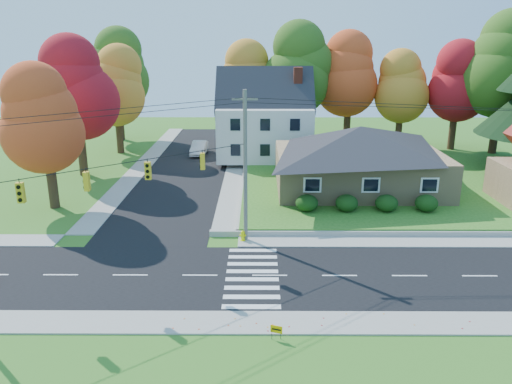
# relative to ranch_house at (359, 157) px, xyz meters

# --- Properties ---
(ground) EXTENTS (120.00, 120.00, 0.00)m
(ground) POSITION_rel_ranch_house_xyz_m (-8.00, -16.00, -3.27)
(ground) COLOR #3D7923
(road_main) EXTENTS (90.00, 8.00, 0.02)m
(road_main) POSITION_rel_ranch_house_xyz_m (-8.00, -16.00, -3.26)
(road_main) COLOR black
(road_main) RESTS_ON ground
(road_cross) EXTENTS (8.00, 44.00, 0.02)m
(road_cross) POSITION_rel_ranch_house_xyz_m (-16.00, 10.00, -3.25)
(road_cross) COLOR black
(road_cross) RESTS_ON ground
(sidewalk_north) EXTENTS (90.00, 2.00, 0.08)m
(sidewalk_north) POSITION_rel_ranch_house_xyz_m (-8.00, -11.00, -3.23)
(sidewalk_north) COLOR #9C9A90
(sidewalk_north) RESTS_ON ground
(sidewalk_south) EXTENTS (90.00, 2.00, 0.08)m
(sidewalk_south) POSITION_rel_ranch_house_xyz_m (-8.00, -21.00, -3.23)
(sidewalk_south) COLOR #9C9A90
(sidewalk_south) RESTS_ON ground
(lawn) EXTENTS (30.00, 30.00, 0.50)m
(lawn) POSITION_rel_ranch_house_xyz_m (5.00, 5.00, -3.02)
(lawn) COLOR #3D7923
(lawn) RESTS_ON ground
(ranch_house) EXTENTS (14.60, 10.60, 5.40)m
(ranch_house) POSITION_rel_ranch_house_xyz_m (0.00, 0.00, 0.00)
(ranch_house) COLOR tan
(ranch_house) RESTS_ON lawn
(colonial_house) EXTENTS (10.40, 8.40, 9.60)m
(colonial_house) POSITION_rel_ranch_house_xyz_m (-7.96, 12.00, 1.32)
(colonial_house) COLOR silver
(colonial_house) RESTS_ON lawn
(hedge_row) EXTENTS (10.70, 1.70, 1.27)m
(hedge_row) POSITION_rel_ranch_house_xyz_m (-0.50, -6.20, -2.13)
(hedge_row) COLOR #163A10
(hedge_row) RESTS_ON lawn
(traffic_infrastructure) EXTENTS (38.10, 10.66, 10.00)m
(traffic_infrastructure) POSITION_rel_ranch_house_xyz_m (-8.15, -14.65, 1.88)
(traffic_infrastructure) COLOR #666059
(traffic_infrastructure) RESTS_ON ground
(tree_lot_0) EXTENTS (6.72, 6.72, 12.51)m
(tree_lot_0) POSITION_rel_ranch_house_xyz_m (-10.00, 18.00, 5.04)
(tree_lot_0) COLOR #3F2A19
(tree_lot_0) RESTS_ON lawn
(tree_lot_1) EXTENTS (7.84, 7.84, 14.60)m
(tree_lot_1) POSITION_rel_ranch_house_xyz_m (-4.00, 17.00, 6.35)
(tree_lot_1) COLOR #3F2A19
(tree_lot_1) RESTS_ON lawn
(tree_lot_2) EXTENTS (7.28, 7.28, 13.56)m
(tree_lot_2) POSITION_rel_ranch_house_xyz_m (2.00, 18.00, 5.70)
(tree_lot_2) COLOR #3F2A19
(tree_lot_2) RESTS_ON lawn
(tree_lot_3) EXTENTS (6.16, 6.16, 11.47)m
(tree_lot_3) POSITION_rel_ranch_house_xyz_m (8.00, 17.00, 4.39)
(tree_lot_3) COLOR #3F2A19
(tree_lot_3) RESTS_ON lawn
(tree_lot_4) EXTENTS (6.72, 6.72, 12.51)m
(tree_lot_4) POSITION_rel_ranch_house_xyz_m (14.00, 16.00, 5.04)
(tree_lot_4) COLOR #3F2A19
(tree_lot_4) RESTS_ON lawn
(tree_lot_5) EXTENTS (8.40, 8.40, 15.64)m
(tree_lot_5) POSITION_rel_ranch_house_xyz_m (18.00, 14.00, 7.00)
(tree_lot_5) COLOR #3F2A19
(tree_lot_5) RESTS_ON lawn
(tree_west_0) EXTENTS (6.16, 6.16, 11.47)m
(tree_west_0) POSITION_rel_ranch_house_xyz_m (-25.00, -4.00, 3.89)
(tree_west_0) COLOR #3F2A19
(tree_west_0) RESTS_ON ground
(tree_west_1) EXTENTS (7.28, 7.28, 13.56)m
(tree_west_1) POSITION_rel_ranch_house_xyz_m (-26.00, 6.00, 5.20)
(tree_west_1) COLOR #3F2A19
(tree_west_1) RESTS_ON ground
(tree_west_2) EXTENTS (6.72, 6.72, 12.51)m
(tree_west_2) POSITION_rel_ranch_house_xyz_m (-25.00, 16.00, 4.54)
(tree_west_2) COLOR #3F2A19
(tree_west_2) RESTS_ON ground
(tree_west_3) EXTENTS (7.84, 7.84, 14.60)m
(tree_west_3) POSITION_rel_ranch_house_xyz_m (-27.00, 24.00, 5.85)
(tree_west_3) COLOR #3F2A19
(tree_west_3) RESTS_ON ground
(white_car) EXTENTS (1.75, 4.64, 1.51)m
(white_car) POSITION_rel_ranch_house_xyz_m (-15.57, 15.03, -2.49)
(white_car) COLOR silver
(white_car) RESTS_ON road_cross
(fire_hydrant) EXTENTS (0.44, 0.35, 0.78)m
(fire_hydrant) POSITION_rel_ranch_house_xyz_m (-9.70, -10.99, -2.89)
(fire_hydrant) COLOR #EDEB01
(fire_hydrant) RESTS_ON ground
(yard_sign) EXTENTS (0.53, 0.21, 0.69)m
(yard_sign) POSITION_rel_ranch_house_xyz_m (-7.83, -22.29, -2.78)
(yard_sign) COLOR black
(yard_sign) RESTS_ON ground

